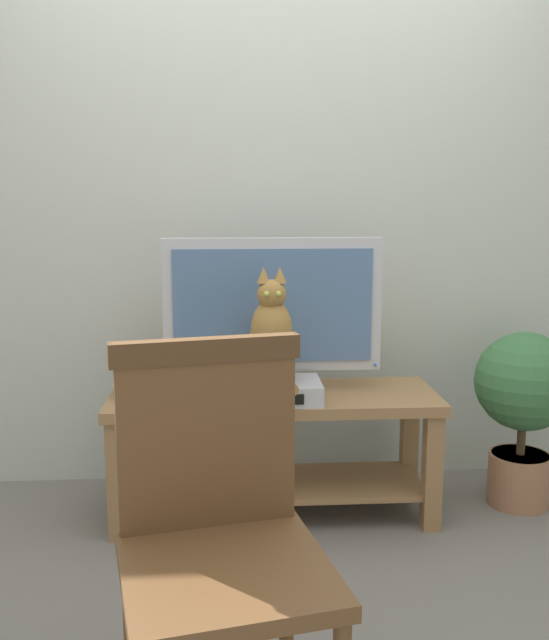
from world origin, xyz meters
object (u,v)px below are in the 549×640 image
object	(u,v)px
tv_stand	(274,431)
tv	(273,311)
media_box	(271,391)
wooden_chair	(218,518)
book_stack	(145,382)
cat	(271,339)
potted_plant	(524,399)

from	to	relation	value
tv_stand	tv	size ratio (longest dim) A/B	1.50
media_box	wooden_chair	size ratio (longest dim) A/B	0.40
tv_stand	tv	distance (m)	0.50
book_stack	wooden_chair	bearing A→B (deg)	-76.19
tv	book_stack	distance (m)	0.60
tv	media_box	bearing A→B (deg)	-96.07
media_box	cat	world-z (taller)	cat
tv	potted_plant	xyz separation A→B (m)	(1.06, -0.03, -0.39)
tv	book_stack	xyz separation A→B (m)	(-0.53, -0.02, -0.28)
cat	wooden_chair	bearing A→B (deg)	-100.08
tv	potted_plant	size ratio (longest dim) A/B	1.18
tv	wooden_chair	bearing A→B (deg)	-99.41
wooden_chair	book_stack	distance (m)	1.31
media_box	book_stack	distance (m)	0.53
tv_stand	potted_plant	xyz separation A→B (m)	(1.06, 0.03, 0.11)
tv_stand	book_stack	distance (m)	0.57
cat	wooden_chair	distance (m)	1.15
tv_stand	potted_plant	bearing A→B (deg)	1.45
book_stack	potted_plant	world-z (taller)	potted_plant
tv_stand	wooden_chair	distance (m)	1.27
tv_stand	wooden_chair	world-z (taller)	wooden_chair
media_box	potted_plant	size ratio (longest dim) A/B	0.52
cat	wooden_chair	xyz separation A→B (m)	(-0.20, -1.11, -0.20)
wooden_chair	book_stack	world-z (taller)	wooden_chair
tv_stand	book_stack	xyz separation A→B (m)	(-0.53, 0.04, 0.21)
media_box	book_stack	world-z (taller)	book_stack
tv_stand	cat	size ratio (longest dim) A/B	2.93
tv	book_stack	bearing A→B (deg)	-177.43
tv	potted_plant	world-z (taller)	tv
media_box	tv	bearing A→B (deg)	83.93
wooden_chair	book_stack	bearing A→B (deg)	103.81
media_box	book_stack	size ratio (longest dim) A/B	1.57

